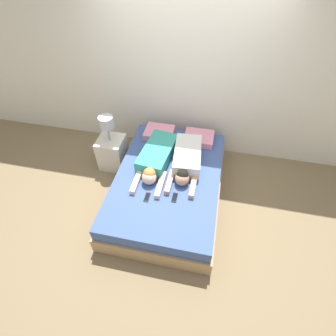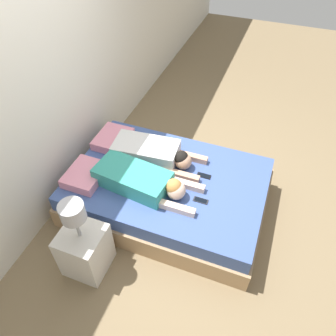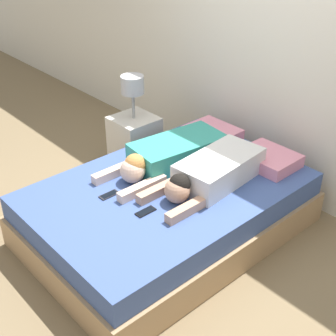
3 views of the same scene
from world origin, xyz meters
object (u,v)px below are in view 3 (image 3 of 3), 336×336
(pillow_head_right, at_px, (269,159))
(person_right, at_px, (211,173))
(cell_phone_right, at_px, (146,212))
(nightstand, at_px, (135,138))
(bed, at_px, (168,209))
(cell_phone_left, at_px, (109,195))
(pillow_head_left, at_px, (212,133))
(person_left, at_px, (169,155))

(pillow_head_right, height_order, person_right, person_right)
(cell_phone_right, relative_size, nightstand, 0.16)
(bed, height_order, pillow_head_right, pillow_head_right)
(person_right, xyz_separation_m, nightstand, (-1.22, 0.21, -0.23))
(cell_phone_left, bearing_deg, person_right, 59.81)
(cell_phone_left, distance_m, cell_phone_right, 0.35)
(bed, relative_size, person_right, 2.03)
(pillow_head_left, bearing_deg, bed, -68.94)
(person_left, height_order, cell_phone_left, person_left)
(person_left, relative_size, cell_phone_left, 7.56)
(pillow_head_left, bearing_deg, cell_phone_right, -67.88)
(pillow_head_left, height_order, cell_phone_left, pillow_head_left)
(pillow_head_left, bearing_deg, person_left, -80.89)
(pillow_head_left, bearing_deg, pillow_head_right, 0.00)
(pillow_head_left, distance_m, person_left, 0.63)
(person_left, relative_size, person_right, 1.09)
(person_right, height_order, cell_phone_left, person_right)
(pillow_head_right, relative_size, cell_phone_left, 2.97)
(bed, bearing_deg, person_right, 50.05)
(bed, distance_m, pillow_head_right, 0.93)
(person_left, bearing_deg, cell_phone_right, -55.84)
(bed, distance_m, nightstand, 1.11)
(cell_phone_left, height_order, nightstand, nightstand)
(nightstand, bearing_deg, cell_phone_left, -47.04)
(cell_phone_left, xyz_separation_m, nightstand, (-0.83, 0.89, -0.14))
(pillow_head_right, xyz_separation_m, person_left, (-0.54, -0.62, 0.05))
(pillow_head_right, distance_m, person_right, 0.59)
(pillow_head_right, height_order, cell_phone_right, pillow_head_right)
(person_right, bearing_deg, bed, -129.95)
(person_right, height_order, nightstand, nightstand)
(pillow_head_right, xyz_separation_m, cell_phone_right, (-0.16, -1.18, -0.05))
(pillow_head_left, distance_m, cell_phone_right, 1.28)
(pillow_head_right, bearing_deg, pillow_head_left, 180.00)
(pillow_head_left, height_order, nightstand, nightstand)
(person_left, height_order, nightstand, nightstand)
(pillow_head_left, relative_size, cell_phone_left, 2.97)
(pillow_head_left, distance_m, cell_phone_left, 1.26)
(person_left, xyz_separation_m, cell_phone_left, (0.04, -0.63, -0.09))
(bed, distance_m, cell_phone_right, 0.46)
(bed, xyz_separation_m, cell_phone_left, (-0.18, -0.42, 0.23))
(person_left, relative_size, nightstand, 1.21)
(cell_phone_right, bearing_deg, bed, 114.50)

